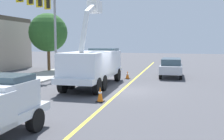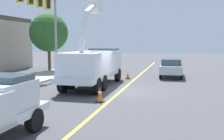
{
  "view_description": "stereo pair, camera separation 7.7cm",
  "coord_description": "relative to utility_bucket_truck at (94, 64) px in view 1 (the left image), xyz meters",
  "views": [
    {
      "loc": [
        -16.29,
        -5.1,
        3.17
      ],
      "look_at": [
        -0.62,
        0.47,
        1.4
      ],
      "focal_mm": 41.88,
      "sensor_mm": 36.0,
      "label": 1
    },
    {
      "loc": [
        -16.26,
        -5.17,
        3.17
      ],
      "look_at": [
        -0.62,
        0.47,
        1.4
      ],
      "focal_mm": 41.88,
      "sensor_mm": 36.0,
      "label": 2
    }
  ],
  "objects": [
    {
      "name": "traffic_cone_mid_front",
      "position": [
        -4.61,
        -2.34,
        -1.2
      ],
      "size": [
        0.4,
        0.4,
        0.83
      ],
      "color": "black",
      "rests_on": "ground"
    },
    {
      "name": "street_tree_right",
      "position": [
        7.26,
        8.56,
        2.61
      ],
      "size": [
        4.15,
        4.15,
        6.3
      ],
      "color": "brown",
      "rests_on": "ground"
    },
    {
      "name": "utility_bucket_truck",
      "position": [
        0.0,
        0.0,
        0.0
      ],
      "size": [
        8.41,
        3.3,
        6.72
      ],
      "color": "white",
      "rests_on": "ground"
    },
    {
      "name": "traffic_cone_mid_rear",
      "position": [
        4.37,
        -1.25,
        -1.26
      ],
      "size": [
        0.4,
        0.4,
        0.7
      ],
      "color": "black",
      "rests_on": "ground"
    },
    {
      "name": "ground",
      "position": [
        -0.99,
        -2.42,
        -1.6
      ],
      "size": [
        120.0,
        120.0,
        0.0
      ],
      "primitive_type": "plane",
      "color": "#47474C"
    },
    {
      "name": "lane_centre_stripe",
      "position": [
        -0.99,
        -2.42,
        -1.6
      ],
      "size": [
        49.77,
        5.14,
        0.01
      ],
      "primitive_type": "cube",
      "rotation": [
        0.0,
        0.0,
        0.1
      ],
      "color": "yellow",
      "rests_on": "ground"
    },
    {
      "name": "passing_minivan",
      "position": [
        7.03,
        -4.64,
        -0.63
      ],
      "size": [
        4.97,
        2.37,
        1.69
      ],
      "color": "silver",
      "rests_on": "ground"
    },
    {
      "name": "sidewalk_far_side",
      "position": [
        -1.85,
        6.09,
        -1.54
      ],
      "size": [
        60.06,
        9.56,
        0.12
      ],
      "primitive_type": "cube",
      "rotation": [
        0.0,
        0.0,
        0.1
      ],
      "color": "#9E9E99",
      "rests_on": "ground"
    },
    {
      "name": "traffic_signal_mast",
      "position": [
        1.93,
        5.44,
        4.06
      ],
      "size": [
        6.34,
        0.98,
        7.94
      ],
      "color": "gray",
      "rests_on": "ground"
    }
  ]
}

